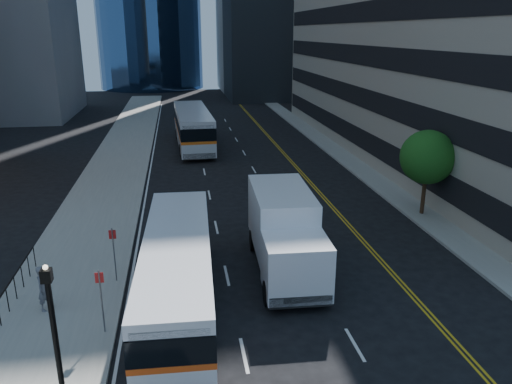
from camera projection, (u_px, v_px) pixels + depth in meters
ground at (312, 291)px, 21.51m from camera, size 160.00×160.00×0.00m
sidewalk_west at (121, 159)px, 43.45m from camera, size 5.00×90.00×0.15m
sidewalk_east at (336, 151)px, 46.32m from camera, size 2.00×90.00×0.15m
street_tree at (428, 157)px, 29.24m from camera, size 3.20×3.20×5.10m
lamp_post at (55, 335)px, 13.70m from camera, size 0.28×0.28×4.56m
bus_front at (178, 271)px, 19.67m from camera, size 3.00×11.89×3.05m
bus_rear at (193, 127)px, 48.07m from camera, size 3.51×13.82×3.54m
box_truck at (285, 232)px, 22.78m from camera, size 2.95×7.75×3.66m
pedestrian at (44, 288)px, 19.54m from camera, size 0.66×0.79×1.85m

